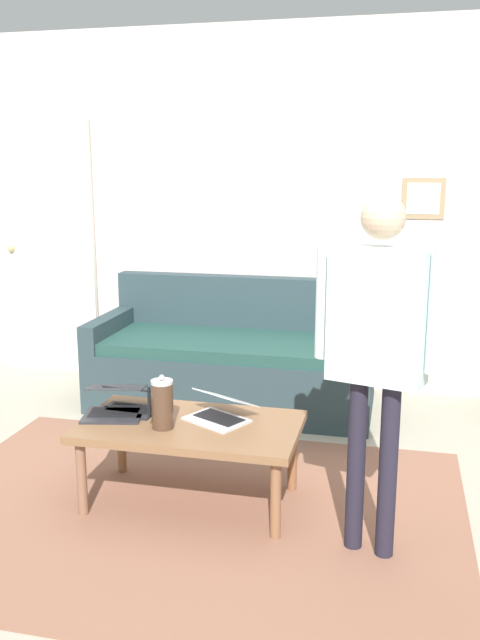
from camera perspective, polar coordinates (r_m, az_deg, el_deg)
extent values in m
plane|color=#A7A08D|center=(3.50, -2.34, -15.98)|extent=(7.68, 7.68, 0.00)
cube|color=#8D5D48|center=(3.55, -4.57, -15.56)|extent=(2.75, 2.03, 0.01)
cube|color=beige|center=(5.23, 4.03, 9.07)|extent=(7.04, 0.10, 2.70)
cube|color=#9E825E|center=(5.11, 15.07, 9.78)|extent=(0.30, 0.02, 0.29)
cube|color=silver|center=(5.10, 15.08, 9.77)|extent=(0.23, 0.00, 0.22)
cube|color=silver|center=(5.83, -15.78, 5.79)|extent=(0.82, 0.05, 2.05)
sphere|color=tan|center=(5.95, -18.61, 5.69)|extent=(0.06, 0.06, 0.06)
cube|color=#2A3D42|center=(4.90, -0.57, -4.76)|extent=(1.97, 0.87, 0.42)
cube|color=#21453E|center=(4.81, -0.64, -1.99)|extent=(1.73, 0.79, 0.08)
cube|color=#2A3D42|center=(5.13, 0.38, 1.12)|extent=(1.97, 0.14, 0.46)
cube|color=#2A3D42|center=(4.69, 10.47, -1.84)|extent=(0.12, 0.87, 0.20)
cube|color=#2A3D42|center=(5.11, -10.71, -0.65)|extent=(0.12, 0.87, 0.20)
cube|color=brown|center=(3.46, -4.18, -8.89)|extent=(1.10, 0.63, 0.04)
cylinder|color=brown|center=(3.23, 3.00, -14.74)|extent=(0.05, 0.05, 0.39)
cylinder|color=brown|center=(3.51, -13.10, -12.74)|extent=(0.05, 0.05, 0.39)
cylinder|color=brown|center=(3.67, 4.40, -11.24)|extent=(0.05, 0.05, 0.39)
cylinder|color=brown|center=(3.92, -9.89, -9.80)|extent=(0.05, 0.05, 0.39)
cube|color=silver|center=(3.47, -1.97, -8.34)|extent=(0.36, 0.33, 0.01)
cube|color=black|center=(3.48, -1.78, -8.15)|extent=(0.28, 0.23, 0.00)
cube|color=silver|center=(3.48, -1.21, -6.50)|extent=(0.35, 0.31, 0.09)
cube|color=white|center=(3.48, -1.25, -6.51)|extent=(0.32, 0.28, 0.08)
cube|color=#28282D|center=(3.64, -9.25, -7.48)|extent=(0.30, 0.22, 0.01)
cube|color=black|center=(3.65, -9.15, -7.29)|extent=(0.25, 0.13, 0.00)
cube|color=#28282D|center=(3.66, -8.87, -5.76)|extent=(0.30, 0.19, 0.08)
cube|color=#1C2D2B|center=(3.66, -8.89, -5.78)|extent=(0.27, 0.17, 0.07)
cube|color=#28282D|center=(3.59, -10.54, -7.82)|extent=(0.34, 0.29, 0.01)
cube|color=black|center=(3.61, -10.49, -7.61)|extent=(0.27, 0.19, 0.00)
cube|color=#28282D|center=(3.64, -10.30, -5.56)|extent=(0.34, 0.28, 0.05)
cube|color=silver|center=(3.64, -10.31, -5.58)|extent=(0.30, 0.25, 0.04)
cylinder|color=#4C3323|center=(3.37, -6.50, -7.14)|extent=(0.11, 0.11, 0.23)
cylinder|color=#B7B7BC|center=(3.33, -6.55, -5.17)|extent=(0.11, 0.11, 0.02)
sphere|color=#B2B2B7|center=(3.32, -6.56, -4.79)|extent=(0.03, 0.03, 0.03)
cube|color=black|center=(3.39, -7.60, -6.85)|extent=(0.01, 0.01, 0.16)
cylinder|color=#221F2D|center=(3.07, 12.26, -12.27)|extent=(0.08, 0.08, 0.80)
cylinder|color=#221F2D|center=(3.11, 9.68, -11.83)|extent=(0.08, 0.08, 0.80)
cube|color=silver|center=(2.88, 11.53, 0.37)|extent=(0.43, 0.28, 0.56)
cylinder|color=silver|center=(2.81, 16.20, 0.42)|extent=(0.10, 0.10, 0.48)
cylinder|color=silver|center=(2.95, 7.12, 1.39)|extent=(0.10, 0.10, 0.48)
sphere|color=beige|center=(2.82, 11.90, 8.41)|extent=(0.18, 0.18, 0.18)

